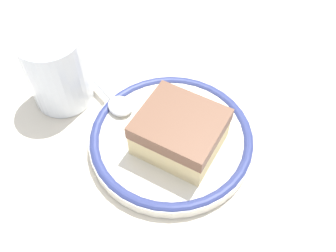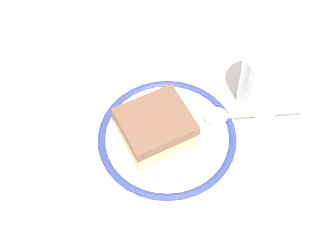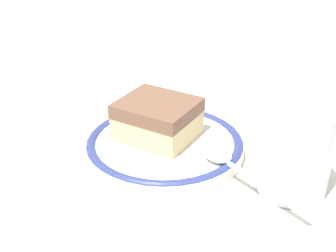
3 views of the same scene
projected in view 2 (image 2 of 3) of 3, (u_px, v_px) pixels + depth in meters
name	position (u px, v px, depth m)	size (l,w,h in m)	color
ground_plane	(167.00, 142.00, 0.63)	(2.40, 2.40, 0.00)	#B7B2A8
placemat	(167.00, 142.00, 0.63)	(0.46, 0.42, 0.00)	beige
plate	(168.00, 136.00, 0.62)	(0.19, 0.19, 0.02)	silver
cake_slice	(156.00, 128.00, 0.59)	(0.11, 0.11, 0.05)	beige
spoon	(230.00, 115.00, 0.63)	(0.12, 0.10, 0.01)	silver
cup	(266.00, 81.00, 0.63)	(0.07, 0.07, 0.09)	silver
napkin	(29.00, 173.00, 0.60)	(0.09, 0.10, 0.00)	white
sugar_packet	(159.00, 22.00, 0.74)	(0.05, 0.03, 0.01)	white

